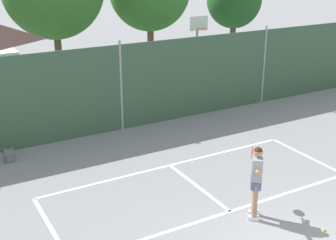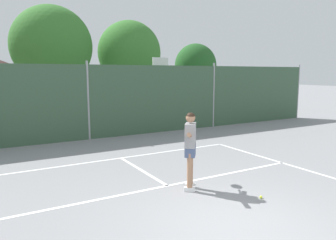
{
  "view_description": "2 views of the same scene",
  "coord_description": "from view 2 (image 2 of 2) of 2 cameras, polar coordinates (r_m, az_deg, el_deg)",
  "views": [
    {
      "loc": [
        -6.26,
        -5.47,
        6.1
      ],
      "look_at": [
        0.26,
        6.08,
        1.23
      ],
      "focal_mm": 49.38,
      "sensor_mm": 36.0,
      "label": 1
    },
    {
      "loc": [
        -3.83,
        -4.17,
        2.77
      ],
      "look_at": [
        0.53,
        3.35,
        1.49
      ],
      "focal_mm": 34.64,
      "sensor_mm": 36.0,
      "label": 2
    }
  ],
  "objects": [
    {
      "name": "tennis_ball",
      "position": [
        7.66,
        16.04,
        -12.91
      ],
      "size": [
        0.07,
        0.07,
        0.07
      ],
      "primitive_type": "sphere",
      "color": "#CCE033",
      "rests_on": "ground"
    },
    {
      "name": "treeline_backdrop",
      "position": [
        21.86,
        -23.66,
        11.02
      ],
      "size": [
        26.25,
        4.52,
        6.93
      ],
      "color": "brown",
      "rests_on": "ground"
    },
    {
      "name": "basketball_hoop",
      "position": [
        17.27,
        -1.39,
        6.83
      ],
      "size": [
        0.9,
        0.67,
        3.55
      ],
      "color": "#9E9EA3",
      "rests_on": "ground"
    },
    {
      "name": "court_markings",
      "position": [
        6.74,
        7.98,
        -15.94
      ],
      "size": [
        8.3,
        11.1,
        0.01
      ],
      "color": "white",
      "rests_on": "ground"
    },
    {
      "name": "chainlink_fence",
      "position": [
        13.77,
        -13.85,
        3.03
      ],
      "size": [
        26.09,
        0.09,
        3.24
      ],
      "color": "#38563D",
      "rests_on": "ground"
    },
    {
      "name": "ground_plane",
      "position": [
        6.3,
        11.78,
        -17.9
      ],
      "size": [
        120.0,
        120.0,
        0.0
      ],
      "primitive_type": "plane",
      "color": "gray"
    },
    {
      "name": "tennis_player",
      "position": [
        7.63,
        3.93,
        -4.21
      ],
      "size": [
        0.85,
        1.23,
        1.85
      ],
      "color": "silver",
      "rests_on": "ground"
    }
  ]
}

